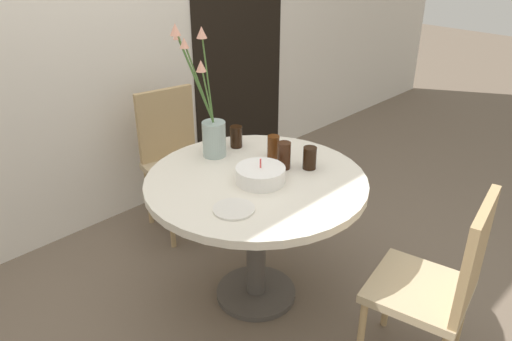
# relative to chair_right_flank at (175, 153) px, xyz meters

# --- Properties ---
(ground_plane) EXTENTS (16.00, 16.00, 0.00)m
(ground_plane) POSITION_rel_chair_right_flank_xyz_m (-0.17, -0.90, -0.51)
(ground_plane) COLOR #6B5B4C
(wall_back) EXTENTS (8.00, 0.05, 2.60)m
(wall_back) POSITION_rel_chair_right_flank_xyz_m (-0.17, 0.40, 0.79)
(wall_back) COLOR silver
(wall_back) RESTS_ON ground_plane
(doorway_panel) EXTENTS (0.90, 0.01, 2.05)m
(doorway_panel) POSITION_rel_chair_right_flank_xyz_m (0.93, 0.37, 0.52)
(doorway_panel) COLOR black
(doorway_panel) RESTS_ON ground_plane
(dining_table) EXTENTS (1.08, 1.08, 0.72)m
(dining_table) POSITION_rel_chair_right_flank_xyz_m (-0.17, -0.90, 0.09)
(dining_table) COLOR silver
(dining_table) RESTS_ON ground_plane
(chair_right_flank) EXTENTS (0.47, 0.47, 0.90)m
(chair_right_flank) POSITION_rel_chair_right_flank_xyz_m (0.00, 0.00, 0.00)
(chair_right_flank) COLOR tan
(chair_right_flank) RESTS_ON ground_plane
(chair_far_back) EXTENTS (0.47, 0.47, 0.90)m
(chair_far_back) POSITION_rel_chair_right_flank_xyz_m (0.01, -1.80, 0.00)
(chair_far_back) COLOR tan
(chair_far_back) RESTS_ON ground_plane
(birthday_cake) EXTENTS (0.24, 0.24, 0.12)m
(birthday_cake) POSITION_rel_chair_right_flank_xyz_m (-0.18, -0.94, 0.25)
(birthday_cake) COLOR white
(birthday_cake) RESTS_ON dining_table
(flower_vase) EXTENTS (0.22, 0.27, 0.69)m
(flower_vase) POSITION_rel_chair_right_flank_xyz_m (-0.16, -0.56, 0.40)
(flower_vase) COLOR #9EB2AD
(flower_vase) RESTS_ON dining_table
(side_plate) EXTENTS (0.18, 0.18, 0.01)m
(side_plate) POSITION_rel_chair_right_flank_xyz_m (-0.45, -1.04, 0.22)
(side_plate) COLOR silver
(side_plate) RESTS_ON dining_table
(drink_glass_0) EXTENTS (0.07, 0.07, 0.11)m
(drink_glass_0) POSITION_rel_chair_right_flank_xyz_m (0.09, -1.01, 0.27)
(drink_glass_0) COLOR black
(drink_glass_0) RESTS_ON dining_table
(drink_glass_1) EXTENTS (0.06, 0.06, 0.12)m
(drink_glass_1) POSITION_rel_chair_right_flank_xyz_m (0.06, -0.80, 0.28)
(drink_glass_1) COLOR #51280F
(drink_glass_1) RESTS_ON dining_table
(drink_glass_2) EXTENTS (0.07, 0.07, 0.12)m
(drink_glass_2) POSITION_rel_chair_right_flank_xyz_m (0.02, -0.56, 0.27)
(drink_glass_2) COLOR black
(drink_glass_2) RESTS_ON dining_table
(drink_glass_3) EXTENTS (0.07, 0.07, 0.14)m
(drink_glass_3) POSITION_rel_chair_right_flank_xyz_m (0.00, -0.92, 0.28)
(drink_glass_3) COLOR #33190C
(drink_glass_3) RESTS_ON dining_table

